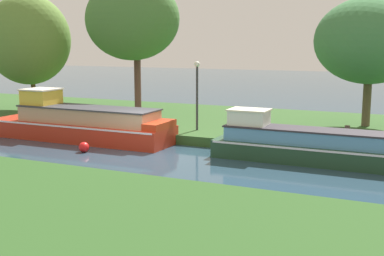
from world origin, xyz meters
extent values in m
plane|color=#274050|center=(0.00, 0.00, 0.00)|extent=(120.00, 120.00, 0.00)
cube|color=#2F5324|center=(0.00, 7.00, 0.20)|extent=(72.00, 10.00, 0.40)
cube|color=#22432C|center=(6.96, 1.20, 0.33)|extent=(8.57, 1.59, 0.65)
cube|color=white|center=(6.96, 1.20, 0.61)|extent=(8.40, 1.62, 0.07)
cube|color=#5791C4|center=(6.24, 1.20, 0.89)|extent=(6.25, 1.21, 0.48)
cube|color=#2F2A31|center=(6.24, 1.20, 1.17)|extent=(6.35, 1.27, 0.06)
cube|color=white|center=(3.88, 1.20, 1.42)|extent=(1.35, 1.02, 0.58)
cube|color=beige|center=(3.88, 1.20, 1.74)|extent=(1.45, 1.08, 0.06)
cube|color=#B22B18|center=(-3.84, 1.20, 0.39)|extent=(8.58, 2.10, 0.77)
cube|color=white|center=(-3.84, 1.20, 0.73)|extent=(8.41, 2.13, 0.07)
cube|color=tan|center=(-3.38, 1.20, 1.09)|extent=(6.35, 1.59, 0.63)
cube|color=#35353A|center=(-3.38, 1.20, 1.43)|extent=(6.45, 1.68, 0.06)
cube|color=gold|center=(-5.88, 1.20, 1.75)|extent=(1.34, 1.34, 0.69)
cube|color=beige|center=(-5.88, 1.20, 2.13)|extent=(1.44, 1.43, 0.06)
cube|color=#B02E13|center=(0.13, 1.20, 0.92)|extent=(0.65, 1.76, 0.29)
cylinder|color=brown|center=(-10.65, 5.93, 1.69)|extent=(0.26, 0.26, 2.58)
ellipsoid|color=olive|center=(-10.65, 5.62, 4.35)|extent=(5.49, 3.51, 5.01)
cylinder|color=brown|center=(-4.69, 7.58, 2.31)|extent=(0.37, 0.37, 3.82)
ellipsoid|color=#487939|center=(-4.69, 7.06, 5.42)|extent=(5.44, 3.64, 4.36)
cylinder|color=brown|center=(7.34, 7.76, 1.81)|extent=(0.37, 0.37, 2.81)
ellipsoid|color=#3E7743|center=(7.34, 7.46, 4.27)|extent=(4.86, 4.53, 3.84)
cylinder|color=#333338|center=(0.76, 3.47, 1.78)|extent=(0.10, 0.10, 2.76)
sphere|color=white|center=(0.76, 3.47, 3.28)|extent=(0.24, 0.24, 0.24)
cylinder|color=#4A3229|center=(7.22, 2.47, 0.80)|extent=(0.19, 0.19, 0.79)
cylinder|color=#433F32|center=(-2.03, 2.47, 0.73)|extent=(0.15, 0.15, 0.66)
sphere|color=red|center=(-2.12, -0.80, 0.20)|extent=(0.40, 0.40, 0.40)
camera|label=1|loc=(9.58, -16.16, 4.16)|focal=46.65mm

